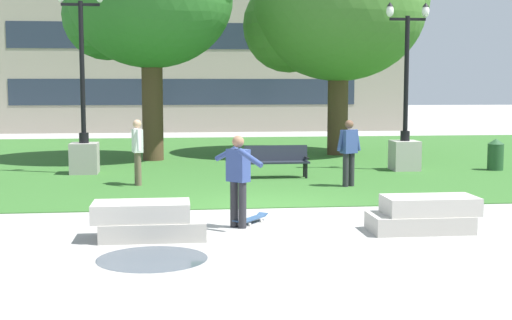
{
  "coord_description": "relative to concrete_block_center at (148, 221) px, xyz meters",
  "views": [
    {
      "loc": [
        -1.88,
        -14.88,
        2.66
      ],
      "look_at": [
        -0.33,
        -1.4,
        1.2
      ],
      "focal_mm": 50.0,
      "sensor_mm": 36.0,
      "label": 1
    }
  ],
  "objects": [
    {
      "name": "person_bystander_far_lawn",
      "position": [
        4.92,
        5.59,
        0.68
      ],
      "size": [
        0.7,
        0.4,
        1.71
      ],
      "color": "#28282D",
      "rests_on": "grass_lawn"
    },
    {
      "name": "grass_lawn",
      "position": [
        2.36,
        12.69,
        -0.3
      ],
      "size": [
        40.0,
        20.0,
        0.02
      ],
      "primitive_type": "cube",
      "color": "#336628",
      "rests_on": "ground"
    },
    {
      "name": "concrete_block_center",
      "position": [
        0.0,
        0.0,
        0.0
      ],
      "size": [
        1.93,
        0.9,
        0.64
      ],
      "color": "#B2ADA3",
      "rests_on": "ground"
    },
    {
      "name": "lamp_post_center",
      "position": [
        7.46,
        8.78,
        0.74
      ],
      "size": [
        1.32,
        0.8,
        5.05
      ],
      "color": "#ADA89E",
      "rests_on": "grass_lawn"
    },
    {
      "name": "park_bench_near_right",
      "position": [
        3.32,
        7.51,
        0.23
      ],
      "size": [
        1.8,
        0.54,
        0.9
      ],
      "color": "#1E232D",
      "rests_on": "grass_lawn"
    },
    {
      "name": "skateboard",
      "position": [
        1.9,
        1.12,
        -0.22
      ],
      "size": [
        0.77,
        0.94,
        0.14
      ],
      "color": "#2D4C75",
      "rests_on": "ground"
    },
    {
      "name": "building_facade_distant",
      "position": [
        1.11,
        27.18,
        5.27
      ],
      "size": [
        24.87,
        1.03,
        11.15
      ],
      "color": "gray",
      "rests_on": "ground"
    },
    {
      "name": "trash_bin",
      "position": [
        10.23,
        8.48,
        0.2
      ],
      "size": [
        0.49,
        0.49,
        0.96
      ],
      "color": "#234C28",
      "rests_on": "grass_lawn"
    },
    {
      "name": "person_skateboarder",
      "position": [
        1.63,
        0.77,
        0.67
      ],
      "size": [
        0.82,
        1.32,
        1.71
      ],
      "color": "#28282D",
      "rests_on": "ground"
    },
    {
      "name": "person_bystander_near_lawn",
      "position": [
        -0.48,
        6.46,
        0.68
      ],
      "size": [
        0.31,
        0.84,
        1.71
      ],
      "color": "brown",
      "rests_on": "grass_lawn"
    },
    {
      "name": "tree_far_right",
      "position": [
        6.43,
        13.75,
        5.03
      ],
      "size": [
        6.62,
        6.31,
        8.08
      ],
      "color": "#4C3823",
      "rests_on": "grass_lawn"
    },
    {
      "name": "ground_plane",
      "position": [
        2.36,
        2.69,
        -0.31
      ],
      "size": [
        140.0,
        140.0,
        0.0
      ],
      "primitive_type": "plane",
      "color": "#A3A09B"
    },
    {
      "name": "lamp_post_left",
      "position": [
        -2.17,
        9.08,
        0.8
      ],
      "size": [
        1.32,
        0.8,
        5.4
      ],
      "color": "gray",
      "rests_on": "grass_lawn"
    },
    {
      "name": "puddle",
      "position": [
        0.11,
        -1.45,
        -0.3
      ],
      "size": [
        1.7,
        1.7,
        0.01
      ],
      "primitive_type": "cylinder",
      "color": "#47515B",
      "rests_on": "ground"
    },
    {
      "name": "tree_near_right",
      "position": [
        -0.33,
        12.58,
        5.15
      ],
      "size": [
        5.84,
        5.57,
        7.89
      ],
      "color": "#4C3823",
      "rests_on": "grass_lawn"
    },
    {
      "name": "concrete_block_left",
      "position": [
        4.93,
        0.03,
        0.0
      ],
      "size": [
        1.92,
        0.9,
        0.64
      ],
      "color": "#B2ADA3",
      "rests_on": "ground"
    }
  ]
}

